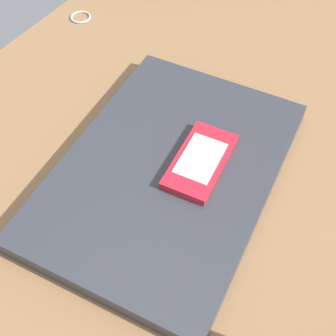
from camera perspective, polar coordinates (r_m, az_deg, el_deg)
name	(u,v)px	position (r cm, az deg, el deg)	size (l,w,h in cm)	color
desk_surface	(163,231)	(55.20, -0.66, -7.96)	(120.00, 80.00, 3.00)	olive
laptop_closed	(168,172)	(56.82, 0.00, -0.51)	(35.91, 24.91, 2.36)	#33353D
cell_phone_on_laptop	(199,160)	(55.89, 3.89, 0.99)	(11.78, 6.99, 1.19)	red
key_ring	(81,17)	(84.58, -10.92, 18.11)	(3.59, 3.59, 0.36)	silver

